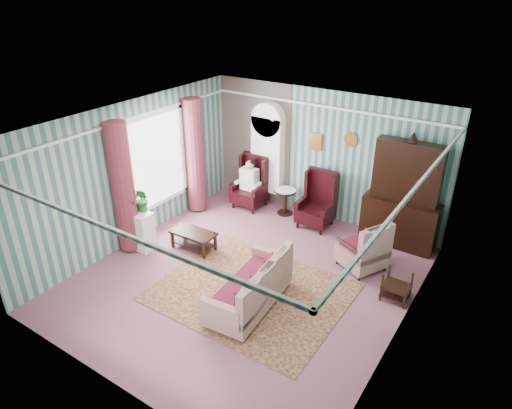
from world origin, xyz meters
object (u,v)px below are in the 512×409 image
Objects in this scene: wingback_left at (249,183)px; floral_armchair at (363,244)px; nest_table at (397,286)px; wingback_right at (316,201)px; sofa at (249,278)px; coffee_table at (194,240)px; plant_stand at (140,230)px; round_side_table at (285,202)px; dresser_hutch at (404,192)px; seated_woman at (249,184)px; bookcase at (267,160)px.

wingback_left reaches higher than floral_armchair.
wingback_right is at bearing 146.25° from nest_table.
sofa is 1.80× the size of floral_armchair.
plant_stand is at bearing -149.58° from coffee_table.
round_side_table is 3.42m from sofa.
wingback_left is 2.08× the size of round_side_table.
seated_woman is at bearing -175.59° from dresser_hutch.
wingback_right reaches higher than nest_table.
bookcase is 3.94m from sofa.
seated_woman is 3.69m from sofa.
round_side_table is (-0.85, 0.15, -0.33)m from wingback_right.
plant_stand is at bearing -106.22° from wingback_left.
wingback_left is 0.69× the size of sofa.
bookcase reaches higher than round_side_table.
plant_stand is at bearing 78.89° from sofa.
bookcase is at bearing 165.43° from wingback_right.
coffee_table is (0.93, 0.55, -0.20)m from plant_stand.
floral_armchair is (2.96, -1.34, -0.62)m from bookcase.
floral_armchair is (3.21, -0.95, -0.12)m from wingback_left.
sofa reaches higher than nest_table.
round_side_table is at bearing -20.27° from bookcase.
floral_armchair is 3.34m from coffee_table.
bookcase is at bearing 71.51° from plant_stand.
bookcase is at bearing 177.89° from dresser_hutch.
wingback_left reaches higher than plant_stand.
sofa is 2.14m from coffee_table.
wingback_right is 1.56× the size of plant_stand.
dresser_hutch reaches higher than bookcase.
dresser_hutch reaches higher than nest_table.
wingback_left is at bearing 100.36° from floral_armchair.
wingback_left reaches higher than round_side_table.
dresser_hutch is at bearing 107.39° from nest_table.
seated_woman reaches higher than coffee_table.
floral_armchair is at bearing -16.49° from seated_woman.
seated_woman is at bearing 180.00° from wingback_right.
plant_stand is (-0.80, -2.75, -0.22)m from wingback_left.
bookcase reaches higher than nest_table.
coffee_table is at bearing -143.72° from dresser_hutch.
dresser_hutch is 3.68m from sofa.
nest_table is (4.07, -1.55, -0.32)m from seated_woman.
sofa is 2.40m from floral_armchair.
coffee_table is at bearing -92.66° from bookcase.
bookcase is 2.23× the size of floral_armchair.
round_side_table is 0.66× the size of coffee_table.
wingback_left is (-3.50, -0.27, -0.55)m from dresser_hutch.
dresser_hutch is at bearing 8.77° from wingback_right.
coffee_table is (-1.62, -2.20, -0.43)m from wingback_right.
nest_table is 3.99m from coffee_table.
plant_stand is (-1.05, -3.14, -0.72)m from bookcase.
wingback_right is 1.06× the size of seated_woman.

